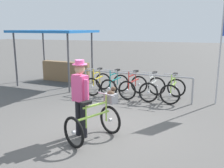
% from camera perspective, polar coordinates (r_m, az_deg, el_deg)
% --- Properties ---
extents(ground_plane, '(80.00, 80.00, 0.00)m').
position_cam_1_polar(ground_plane, '(6.16, -2.27, -10.27)').
color(ground_plane, '#514F4C').
extents(bike_rack_rail, '(3.91, 0.20, 0.88)m').
position_cam_1_polar(bike_rack_rail, '(8.71, 5.16, 1.22)').
color(bike_rack_rail, '#99999E').
rests_on(bike_rack_rail, ground).
extents(racked_bike_yellow, '(0.66, 1.08, 0.97)m').
position_cam_1_polar(racked_bike_yellow, '(9.49, -3.21, 0.24)').
color(racked_bike_yellow, black).
rests_on(racked_bike_yellow, ground).
extents(racked_bike_teal, '(0.78, 1.16, 0.97)m').
position_cam_1_polar(racked_bike_teal, '(9.21, 0.70, -0.13)').
color(racked_bike_teal, black).
rests_on(racked_bike_teal, ground).
extents(racked_bike_red, '(0.81, 1.17, 0.97)m').
position_cam_1_polar(racked_bike_red, '(8.97, 4.84, -0.51)').
color(racked_bike_red, black).
rests_on(racked_bike_red, ground).
extents(racked_bike_white, '(0.74, 1.16, 0.98)m').
position_cam_1_polar(racked_bike_white, '(8.78, 9.17, -0.91)').
color(racked_bike_white, black).
rests_on(racked_bike_white, ground).
extents(racked_bike_lime, '(0.74, 1.14, 0.97)m').
position_cam_1_polar(racked_bike_lime, '(8.65, 13.67, -1.32)').
color(racked_bike_lime, black).
rests_on(racked_bike_lime, ground).
extents(featured_bicycle, '(1.05, 1.26, 1.09)m').
position_cam_1_polar(featured_bicycle, '(5.53, -3.33, -7.56)').
color(featured_bicycle, black).
rests_on(featured_bicycle, ground).
extents(person_with_featured_bike, '(0.50, 0.32, 1.72)m').
position_cam_1_polar(person_with_featured_bike, '(5.55, -7.14, -2.58)').
color(person_with_featured_bike, black).
rests_on(person_with_featured_bike, ground).
extents(market_stall, '(3.23, 2.48, 2.30)m').
position_cam_1_polar(market_stall, '(11.22, -11.83, 7.20)').
color(market_stall, '#4C4C51').
rests_on(market_stall, ground).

